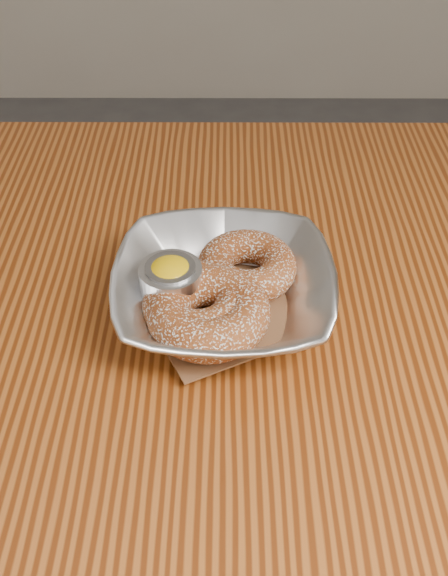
{
  "coord_description": "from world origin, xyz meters",
  "views": [
    {
      "loc": [
        0.08,
        -0.43,
        1.19
      ],
      "look_at": [
        0.08,
        0.03,
        0.78
      ],
      "focal_mm": 42.0,
      "sensor_mm": 36.0,
      "label": 1
    }
  ],
  "objects_px": {
    "donut_back": "(247,266)",
    "donut_front": "(209,312)",
    "table": "(144,401)",
    "ramekin": "(171,284)",
    "serving_bowl": "(224,292)",
    "donut_extra": "(198,304)"
  },
  "relations": [
    {
      "from": "ramekin",
      "to": "donut_back",
      "type": "bearing_deg",
      "value": 25.77
    },
    {
      "from": "serving_bowl",
      "to": "donut_front",
      "type": "xyz_separation_m",
      "value": [
        -0.01,
        -0.03,
        0.0
      ]
    },
    {
      "from": "serving_bowl",
      "to": "donut_extra",
      "type": "relative_size",
      "value": 2.03
    },
    {
      "from": "donut_back",
      "to": "donut_front",
      "type": "height_order",
      "value": "donut_front"
    },
    {
      "from": "donut_front",
      "to": "donut_extra",
      "type": "height_order",
      "value": "donut_front"
    },
    {
      "from": "table",
      "to": "ramekin",
      "type": "relative_size",
      "value": 20.75
    },
    {
      "from": "donut_front",
      "to": "table",
      "type": "bearing_deg",
      "value": 177.86
    },
    {
      "from": "donut_front",
      "to": "ramekin",
      "type": "height_order",
      "value": "ramekin"
    },
    {
      "from": "donut_front",
      "to": "ramekin",
      "type": "bearing_deg",
      "value": 136.76
    },
    {
      "from": "table",
      "to": "donut_extra",
      "type": "height_order",
      "value": "donut_extra"
    },
    {
      "from": "donut_extra",
      "to": "ramekin",
      "type": "relative_size",
      "value": 1.75
    },
    {
      "from": "donut_back",
      "to": "serving_bowl",
      "type": "bearing_deg",
      "value": -121.99
    },
    {
      "from": "donut_back",
      "to": "donut_extra",
      "type": "height_order",
      "value": "donut_extra"
    },
    {
      "from": "serving_bowl",
      "to": "donut_front",
      "type": "bearing_deg",
      "value": -113.32
    },
    {
      "from": "table",
      "to": "donut_back",
      "type": "relative_size",
      "value": 12.55
    },
    {
      "from": "serving_bowl",
      "to": "donut_back",
      "type": "distance_m",
      "value": 0.04
    },
    {
      "from": "donut_back",
      "to": "donut_front",
      "type": "relative_size",
      "value": 0.86
    },
    {
      "from": "donut_back",
      "to": "ramekin",
      "type": "relative_size",
      "value": 1.65
    },
    {
      "from": "donut_extra",
      "to": "donut_front",
      "type": "bearing_deg",
      "value": -53.78
    },
    {
      "from": "table",
      "to": "donut_front",
      "type": "bearing_deg",
      "value": -2.14
    },
    {
      "from": "donut_back",
      "to": "donut_front",
      "type": "distance_m",
      "value": 0.08
    },
    {
      "from": "donut_extra",
      "to": "ramekin",
      "type": "xyz_separation_m",
      "value": [
        -0.03,
        0.02,
        0.01
      ]
    }
  ]
}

